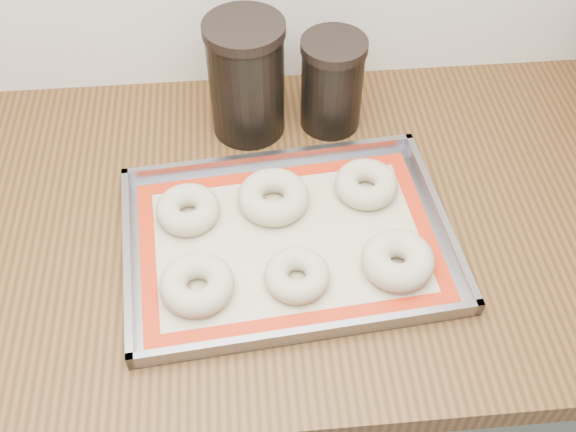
{
  "coord_description": "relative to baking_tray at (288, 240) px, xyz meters",
  "views": [
    {
      "loc": [
        -0.29,
        1.02,
        1.66
      ],
      "look_at": [
        -0.23,
        1.62,
        0.96
      ],
      "focal_mm": 42.0,
      "sensor_mm": 36.0,
      "label": 1
    }
  ],
  "objects": [
    {
      "name": "cabinet",
      "position": [
        0.23,
        0.06,
        -0.48
      ],
      "size": [
        3.0,
        0.65,
        0.86
      ],
      "primitive_type": "cube",
      "color": "slate",
      "rests_on": "floor"
    },
    {
      "name": "countertop",
      "position": [
        0.23,
        0.06,
        -0.03
      ],
      "size": [
        3.06,
        0.68,
        0.04
      ],
      "primitive_type": "cube",
      "color": "brown",
      "rests_on": "cabinet"
    },
    {
      "name": "baking_tray",
      "position": [
        0.0,
        0.0,
        0.0
      ],
      "size": [
        0.49,
        0.37,
        0.03
      ],
      "rotation": [
        0.0,
        0.0,
        0.08
      ],
      "color": "gray",
      "rests_on": "countertop"
    },
    {
      "name": "baking_mat",
      "position": [
        -0.0,
        0.0,
        -0.0
      ],
      "size": [
        0.44,
        0.32,
        0.0
      ],
      "rotation": [
        0.0,
        0.0,
        0.08
      ],
      "color": "#C6B793",
      "rests_on": "baking_tray"
    },
    {
      "name": "bagel_front_left",
      "position": [
        -0.13,
        -0.08,
        0.02
      ],
      "size": [
        0.12,
        0.12,
        0.04
      ],
      "primitive_type": "torus",
      "rotation": [
        0.0,
        0.0,
        -0.18
      ],
      "color": "#BFB594",
      "rests_on": "baking_mat"
    },
    {
      "name": "bagel_front_mid",
      "position": [
        0.01,
        -0.07,
        0.01
      ],
      "size": [
        0.1,
        0.1,
        0.03
      ],
      "primitive_type": "torus",
      "rotation": [
        0.0,
        0.0,
        -0.09
      ],
      "color": "#BFB594",
      "rests_on": "baking_mat"
    },
    {
      "name": "bagel_front_right",
      "position": [
        0.14,
        -0.06,
        0.02
      ],
      "size": [
        0.13,
        0.13,
        0.04
      ],
      "primitive_type": "torus",
      "rotation": [
        0.0,
        0.0,
        0.3
      ],
      "color": "#BFB594",
      "rests_on": "baking_mat"
    },
    {
      "name": "bagel_back_left",
      "position": [
        -0.14,
        0.06,
        0.02
      ],
      "size": [
        0.1,
        0.1,
        0.03
      ],
      "primitive_type": "torus",
      "rotation": [
        0.0,
        0.0,
        0.1
      ],
      "color": "#BFB594",
      "rests_on": "baking_mat"
    },
    {
      "name": "bagel_back_mid",
      "position": [
        -0.02,
        0.07,
        0.02
      ],
      "size": [
        0.12,
        0.12,
        0.04
      ],
      "primitive_type": "torus",
      "rotation": [
        0.0,
        0.0,
        0.18
      ],
      "color": "#BFB594",
      "rests_on": "baking_mat"
    },
    {
      "name": "bagel_back_right",
      "position": [
        0.13,
        0.08,
        0.02
      ],
      "size": [
        0.1,
        0.1,
        0.04
      ],
      "primitive_type": "torus",
      "rotation": [
        0.0,
        0.0,
        -0.03
      ],
      "color": "#BFB594",
      "rests_on": "baking_mat"
    },
    {
      "name": "canister_left",
      "position": [
        -0.04,
        0.25,
        0.09
      ],
      "size": [
        0.12,
        0.12,
        0.2
      ],
      "color": "black",
      "rests_on": "countertop"
    },
    {
      "name": "canister_mid",
      "position": [
        0.09,
        0.25,
        0.07
      ],
      "size": [
        0.1,
        0.1,
        0.16
      ],
      "color": "black",
      "rests_on": "countertop"
    }
  ]
}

